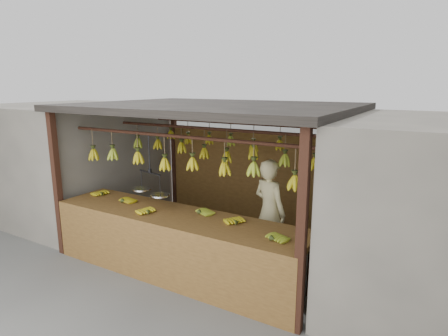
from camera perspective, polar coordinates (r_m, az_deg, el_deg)
The scene contains 8 objects.
ground at distance 6.56m, azimuth -1.35°, elevation -11.65°, with size 80.00×80.00×0.00m, color #5B5B57.
stall at distance 6.31m, azimuth 0.13°, elevation 6.01°, with size 4.30×3.30×2.40m.
neighbor_left at distance 8.60m, azimuth -22.27°, elevation 1.29°, with size 3.00×3.00×2.30m, color slate.
counter at distance 5.34m, azimuth -8.20°, elevation -9.30°, with size 3.92×0.89×0.96m.
hanging_bananas at distance 6.07m, azimuth -1.42°, elevation 2.48°, with size 3.60×2.23×0.40m.
balance_scale at distance 5.70m, azimuth -11.10°, elevation -3.15°, with size 0.72×0.38×0.89m.
vendor at distance 5.75m, azimuth 6.94°, elevation -6.61°, with size 0.59×0.39×1.62m, color beige.
bag_bundles at distance 6.77m, azimuth 19.03°, elevation -2.77°, with size 0.08×0.26×1.23m.
Camera 1 is at (3.16, -5.08, 2.69)m, focal length 30.00 mm.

